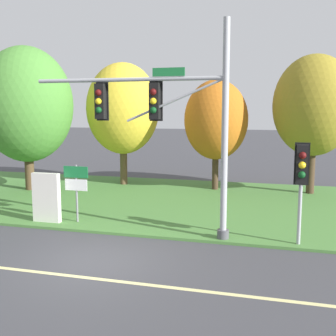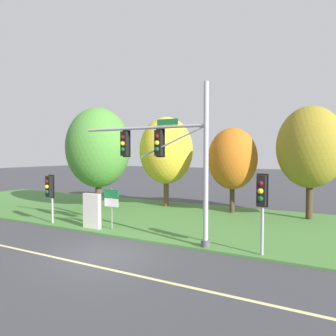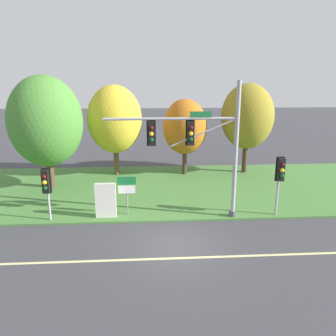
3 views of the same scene
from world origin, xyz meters
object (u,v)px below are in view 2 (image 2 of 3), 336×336
object	(u,v)px
tree_mid_verge	(310,147)
pedestrian_signal_further_along	(262,196)
info_kiosk	(92,211)
route_sign_post	(111,202)
traffic_signal_mast	(169,154)
pedestrian_signal_near_kerb	(50,189)
tree_nearest_road	(98,148)
tree_left_of_mast	(166,151)
tree_behind_signpost	(232,159)

from	to	relation	value
tree_mid_verge	pedestrian_signal_further_along	bearing A→B (deg)	-95.20
pedestrian_signal_further_along	info_kiosk	world-z (taller)	pedestrian_signal_further_along
route_sign_post	tree_mid_verge	size ratio (longest dim) A/B	0.31
traffic_signal_mast	pedestrian_signal_near_kerb	size ratio (longest dim) A/B	2.52
tree_mid_verge	info_kiosk	xyz separation A→B (m)	(-10.11, -8.56, -3.53)
traffic_signal_mast	info_kiosk	size ratio (longest dim) A/B	3.78
pedestrian_signal_near_kerb	tree_nearest_road	xyz separation A→B (m)	(-1.50, 5.91, 2.50)
traffic_signal_mast	pedestrian_signal_further_along	distance (m)	4.60
info_kiosk	tree_nearest_road	bearing A→B (deg)	128.48
route_sign_post	tree_mid_verge	world-z (taller)	tree_mid_verge
route_sign_post	tree_left_of_mast	distance (m)	8.78
pedestrian_signal_near_kerb	tree_mid_verge	bearing A→B (deg)	34.28
traffic_signal_mast	tree_mid_verge	size ratio (longest dim) A/B	1.02
pedestrian_signal_near_kerb	pedestrian_signal_further_along	xyz separation A→B (m)	(12.23, -0.09, 0.38)
tree_left_of_mast	info_kiosk	bearing A→B (deg)	-88.91
tree_nearest_road	tree_mid_verge	bearing A→B (deg)	11.59
pedestrian_signal_further_along	tree_left_of_mast	bearing A→B (deg)	136.66
pedestrian_signal_near_kerb	tree_nearest_road	size ratio (longest dim) A/B	0.38
pedestrian_signal_near_kerb	tree_mid_verge	size ratio (longest dim) A/B	0.40
traffic_signal_mast	tree_left_of_mast	xyz separation A→B (m)	(-5.18, 8.81, 0.23)
pedestrian_signal_further_along	tree_nearest_road	world-z (taller)	tree_nearest_road
tree_nearest_road	pedestrian_signal_near_kerb	bearing A→B (deg)	-75.75
tree_left_of_mast	tree_behind_signpost	size ratio (longest dim) A/B	1.18
pedestrian_signal_near_kerb	route_sign_post	xyz separation A→B (m)	(4.06, 0.63, -0.54)
pedestrian_signal_near_kerb	tree_left_of_mast	distance (m)	9.54
tree_left_of_mast	traffic_signal_mast	bearing A→B (deg)	-59.58
tree_nearest_road	route_sign_post	bearing A→B (deg)	-43.52
traffic_signal_mast	route_sign_post	world-z (taller)	traffic_signal_mast
route_sign_post	traffic_signal_mast	bearing A→B (deg)	-8.85
pedestrian_signal_near_kerb	tree_mid_verge	xyz separation A→B (m)	(13.04, 8.89, 2.45)
tree_mid_verge	tree_nearest_road	bearing A→B (deg)	-168.41
traffic_signal_mast	pedestrian_signal_further_along	bearing A→B (deg)	-1.43
pedestrian_signal_near_kerb	traffic_signal_mast	bearing A→B (deg)	0.15
pedestrian_signal_further_along	tree_mid_verge	world-z (taller)	tree_mid_verge
pedestrian_signal_near_kerb	tree_behind_signpost	world-z (taller)	tree_behind_signpost
tree_nearest_road	tree_mid_verge	size ratio (longest dim) A/B	1.08
pedestrian_signal_further_along	tree_behind_signpost	xyz separation A→B (m)	(-4.10, 8.75, 1.32)
pedestrian_signal_further_along	tree_behind_signpost	distance (m)	9.75
route_sign_post	info_kiosk	size ratio (longest dim) A/B	1.17
tree_mid_verge	route_sign_post	bearing A→B (deg)	-137.38
pedestrian_signal_near_kerb	pedestrian_signal_further_along	world-z (taller)	pedestrian_signal_further_along
traffic_signal_mast	tree_mid_verge	xyz separation A→B (m)	(5.09, 8.87, 0.38)
tree_nearest_road	tree_left_of_mast	size ratio (longest dim) A/B	1.10
traffic_signal_mast	route_sign_post	xyz separation A→B (m)	(-3.89, 0.61, -2.60)
tree_mid_verge	info_kiosk	size ratio (longest dim) A/B	3.70
pedestrian_signal_further_along	info_kiosk	xyz separation A→B (m)	(-9.29, 0.41, -1.46)
tree_nearest_road	pedestrian_signal_further_along	bearing A→B (deg)	-23.59
route_sign_post	info_kiosk	bearing A→B (deg)	-165.14
info_kiosk	tree_behind_signpost	bearing A→B (deg)	58.07
traffic_signal_mast	pedestrian_signal_near_kerb	bearing A→B (deg)	-179.85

